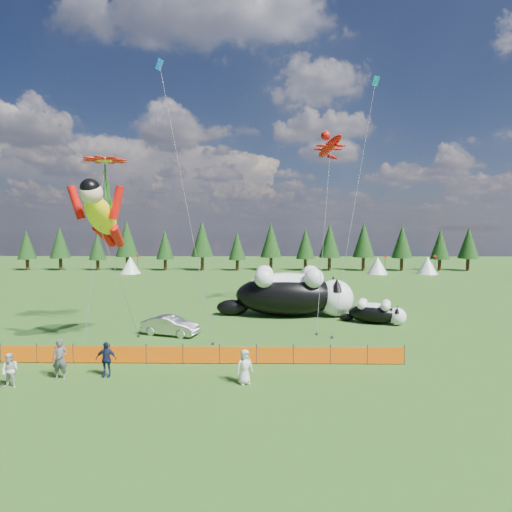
# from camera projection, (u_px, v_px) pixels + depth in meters

# --- Properties ---
(ground) EXTENTS (160.00, 160.00, 0.00)m
(ground) POSITION_uv_depth(u_px,v_px,m) (209.00, 347.00, 24.69)
(ground) COLOR #153409
(ground) RESTS_ON ground
(safety_fence) EXTENTS (22.06, 0.06, 1.10)m
(safety_fence) POSITION_uv_depth(u_px,v_px,m) (201.00, 355.00, 21.66)
(safety_fence) COLOR #262626
(safety_fence) RESTS_ON ground
(tree_line) EXTENTS (90.00, 4.00, 8.00)m
(tree_line) POSITION_uv_depth(u_px,v_px,m) (243.00, 248.00, 69.30)
(tree_line) COLOR black
(tree_line) RESTS_ON ground
(festival_tents) EXTENTS (50.00, 3.20, 2.80)m
(festival_tents) POSITION_uv_depth(u_px,v_px,m) (309.00, 265.00, 64.34)
(festival_tents) COLOR white
(festival_tents) RESTS_ON ground
(cat_large) EXTENTS (11.49, 4.18, 4.15)m
(cat_large) POSITION_uv_depth(u_px,v_px,m) (293.00, 292.00, 33.51)
(cat_large) COLOR black
(cat_large) RESTS_ON ground
(cat_small) EXTENTS (4.86, 3.00, 1.82)m
(cat_small) POSITION_uv_depth(u_px,v_px,m) (376.00, 312.00, 30.89)
(cat_small) COLOR black
(cat_small) RESTS_ON ground
(car) EXTENTS (4.18, 2.47, 1.30)m
(car) POSITION_uv_depth(u_px,v_px,m) (170.00, 326.00, 27.51)
(car) COLOR #BCBCC1
(car) RESTS_ON ground
(spectator_a) EXTENTS (0.78, 0.56, 1.97)m
(spectator_a) POSITION_uv_depth(u_px,v_px,m) (60.00, 359.00, 19.45)
(spectator_a) COLOR #505055
(spectator_a) RESTS_ON ground
(spectator_b) EXTENTS (0.82, 0.52, 1.62)m
(spectator_b) POSITION_uv_depth(u_px,v_px,m) (10.00, 371.00, 18.37)
(spectator_b) COLOR silver
(spectator_b) RESTS_ON ground
(spectator_c) EXTENTS (1.04, 0.55, 1.75)m
(spectator_c) POSITION_uv_depth(u_px,v_px,m) (106.00, 359.00, 19.79)
(spectator_c) COLOR #161F3D
(spectator_c) RESTS_ON ground
(spectator_e) EXTENTS (0.96, 0.83, 1.65)m
(spectator_e) POSITION_uv_depth(u_px,v_px,m) (245.00, 367.00, 18.83)
(spectator_e) COLOR silver
(spectator_e) RESTS_ON ground
(superhero_kite) EXTENTS (5.14, 5.54, 10.59)m
(superhero_kite) POSITION_uv_depth(u_px,v_px,m) (101.00, 216.00, 24.34)
(superhero_kite) COLOR #FFEF0D
(superhero_kite) RESTS_ON ground
(gecko_kite) EXTENTS (4.53, 11.91, 17.09)m
(gecko_kite) POSITION_uv_depth(u_px,v_px,m) (330.00, 146.00, 35.29)
(gecko_kite) COLOR red
(gecko_kite) RESTS_ON ground
(flower_kite) EXTENTS (3.67, 7.18, 13.05)m
(flower_kite) POSITION_uv_depth(u_px,v_px,m) (105.00, 162.00, 27.56)
(flower_kite) COLOR red
(flower_kite) RESTS_ON ground
(diamond_kite_a) EXTENTS (4.44, 4.60, 19.85)m
(diamond_kite_a) POSITION_uv_depth(u_px,v_px,m) (162.00, 79.00, 27.79)
(diamond_kite_a) COLOR blue
(diamond_kite_a) RESTS_ON ground
(diamond_kite_b) EXTENTS (5.52, 8.71, 21.85)m
(diamond_kite_b) POSITION_uv_depth(u_px,v_px,m) (374.00, 92.00, 33.20)
(diamond_kite_b) COLOR #0B7A8F
(diamond_kite_b) RESTS_ON ground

